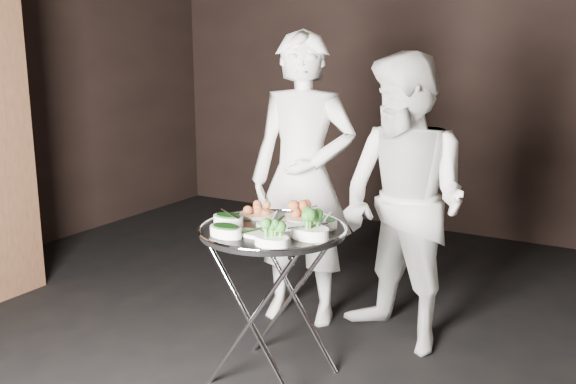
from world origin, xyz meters
The scene contains 15 objects.
wall_back centered at (0.00, 3.52, 1.50)m, with size 6.00×0.05×3.00m, color black.
tray_stand centered at (-0.09, 0.40, 0.44)m, with size 0.53×0.45×0.78m.
serving_tray centered at (-0.09, 0.40, 0.79)m, with size 0.73×0.73×0.04m.
potato_plate_a centered at (-0.28, 0.55, 0.83)m, with size 0.19×0.19×0.07m.
potato_plate_b centered at (-0.03, 0.60, 0.83)m, with size 0.21×0.21×0.08m.
greens_bowl centered at (0.14, 0.52, 0.83)m, with size 0.11×0.11×0.06m.
asparagus_plate_a centered at (-0.08, 0.40, 0.82)m, with size 0.21×0.14×0.04m.
asparagus_plate_b centered at (-0.11, 0.24, 0.82)m, with size 0.19×0.14×0.03m.
spinach_bowl_a centered at (-0.31, 0.34, 0.83)m, with size 0.18×0.12×0.07m.
spinach_bowl_b centered at (-0.21, 0.17, 0.83)m, with size 0.19×0.13×0.07m.
broccoli_bowl_a centered at (0.14, 0.34, 0.84)m, with size 0.22×0.18×0.08m.
broccoli_bowl_b centered at (0.05, 0.15, 0.83)m, with size 0.18×0.13×0.07m.
serving_utensils centered at (-0.08, 0.47, 0.85)m, with size 0.59×0.45×0.01m.
waiter_left centered at (-0.33, 1.14, 0.88)m, with size 0.64×0.42×1.76m, color white.
waiter_right centered at (0.32, 1.10, 0.82)m, with size 0.80×0.62×1.64m, color white.
Camera 1 is at (1.48, -2.17, 1.66)m, focal length 40.00 mm.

